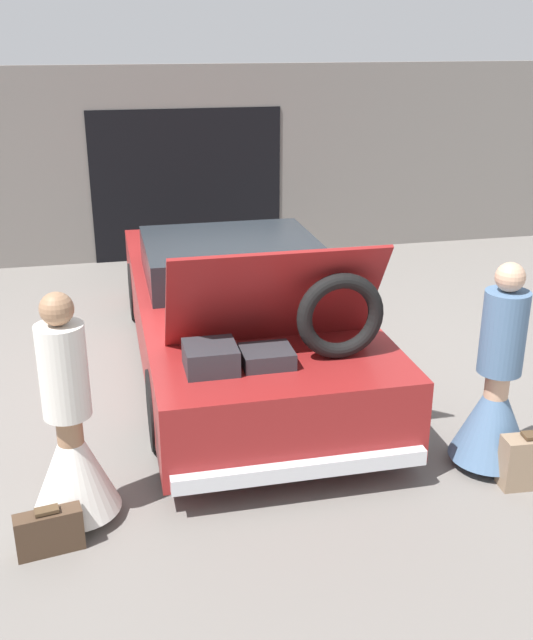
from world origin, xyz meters
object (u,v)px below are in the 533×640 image
(suitcase_beside_right_person, at_px, (529,461))
(suitcase_beside_left_person, at_px, (49,532))
(car, at_px, (237,310))
(person_left, at_px, (71,443))
(person_right, at_px, (495,397))

(suitcase_beside_right_person, bearing_deg, suitcase_beside_left_person, -179.80)
(car, distance_m, person_left, 2.85)
(car, bearing_deg, person_right, -56.05)
(suitcase_beside_right_person, bearing_deg, car, 122.72)
(person_left, bearing_deg, car, 143.88)
(car, height_order, person_left, car)
(person_left, xyz_separation_m, person_right, (3.18, 0.01, -0.01))
(person_left, xyz_separation_m, suitcase_beside_right_person, (3.32, -0.33, -0.39))
(person_left, xyz_separation_m, suitcase_beside_left_person, (-0.17, -0.34, -0.45))
(person_right, bearing_deg, person_left, 82.44)
(car, xyz_separation_m, person_right, (1.59, -2.36, 0.01))
(person_right, height_order, suitcase_beside_right_person, person_right)
(car, bearing_deg, suitcase_beside_right_person, -57.28)
(person_right, height_order, suitcase_beside_left_person, person_right)
(car, relative_size, suitcase_beside_right_person, 11.47)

